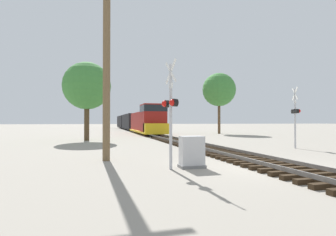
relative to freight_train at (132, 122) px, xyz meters
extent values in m
plane|color=gray|center=(0.00, -47.04, -1.84)|extent=(400.00, 400.00, 0.00)
cube|color=black|center=(0.00, -49.74, -1.76)|extent=(2.60, 0.22, 0.16)
cube|color=black|center=(0.00, -49.14, -1.76)|extent=(2.60, 0.22, 0.16)
cube|color=black|center=(0.00, -48.54, -1.76)|extent=(2.60, 0.22, 0.16)
cube|color=black|center=(0.00, -47.94, -1.76)|extent=(2.60, 0.22, 0.16)
cube|color=black|center=(0.00, -47.34, -1.76)|extent=(2.60, 0.22, 0.16)
cube|color=black|center=(0.00, -46.74, -1.76)|extent=(2.60, 0.22, 0.16)
cube|color=black|center=(0.00, -46.14, -1.76)|extent=(2.60, 0.22, 0.16)
cube|color=black|center=(0.00, -45.54, -1.76)|extent=(2.60, 0.22, 0.16)
cube|color=black|center=(0.00, -44.94, -1.76)|extent=(2.60, 0.22, 0.16)
cube|color=black|center=(0.00, -44.34, -1.76)|extent=(2.60, 0.22, 0.16)
cube|color=black|center=(0.00, -43.74, -1.76)|extent=(2.60, 0.22, 0.16)
cube|color=black|center=(0.00, -43.14, -1.76)|extent=(2.60, 0.22, 0.16)
cube|color=black|center=(0.00, -42.54, -1.76)|extent=(2.60, 0.22, 0.16)
cube|color=black|center=(0.00, -41.94, -1.76)|extent=(2.60, 0.22, 0.16)
cube|color=black|center=(0.00, -41.34, -1.76)|extent=(2.60, 0.22, 0.16)
cube|color=black|center=(0.00, -40.74, -1.76)|extent=(2.60, 0.22, 0.16)
cube|color=black|center=(0.00, -40.14, -1.76)|extent=(2.60, 0.22, 0.16)
cube|color=black|center=(0.00, -39.54, -1.76)|extent=(2.60, 0.22, 0.16)
cube|color=black|center=(0.00, -38.94, -1.76)|extent=(2.60, 0.22, 0.16)
cube|color=black|center=(0.00, -38.34, -1.76)|extent=(2.60, 0.22, 0.16)
cube|color=black|center=(0.00, -37.74, -1.76)|extent=(2.60, 0.22, 0.16)
cube|color=black|center=(0.00, -37.14, -1.76)|extent=(2.60, 0.22, 0.16)
cube|color=black|center=(0.00, -36.54, -1.76)|extent=(2.60, 0.22, 0.16)
cube|color=black|center=(0.00, -35.94, -1.76)|extent=(2.60, 0.22, 0.16)
cube|color=black|center=(0.00, -35.34, -1.76)|extent=(2.60, 0.22, 0.16)
cube|color=black|center=(0.00, -34.74, -1.76)|extent=(2.60, 0.22, 0.16)
cube|color=black|center=(0.00, -34.14, -1.76)|extent=(2.60, 0.22, 0.16)
cube|color=black|center=(0.00, -33.54, -1.76)|extent=(2.60, 0.22, 0.16)
cube|color=black|center=(0.00, -32.94, -1.76)|extent=(2.60, 0.22, 0.16)
cube|color=black|center=(0.00, -32.34, -1.76)|extent=(2.60, 0.22, 0.16)
cube|color=black|center=(0.00, -31.74, -1.76)|extent=(2.60, 0.22, 0.16)
cube|color=black|center=(0.00, -31.14, -1.76)|extent=(2.60, 0.22, 0.16)
cube|color=black|center=(0.00, -30.54, -1.76)|extent=(2.60, 0.22, 0.16)
cube|color=black|center=(0.00, -29.94, -1.76)|extent=(2.60, 0.22, 0.16)
cube|color=black|center=(0.00, -29.34, -1.76)|extent=(2.60, 0.22, 0.16)
cube|color=black|center=(0.00, -28.74, -1.76)|extent=(2.60, 0.22, 0.16)
cube|color=black|center=(0.00, -28.14, -1.76)|extent=(2.60, 0.22, 0.16)
cube|color=black|center=(0.00, -27.54, -1.76)|extent=(2.60, 0.22, 0.16)
cube|color=slate|center=(-0.72, -47.04, -1.60)|extent=(0.07, 160.00, 0.15)
cube|color=slate|center=(0.72, -47.04, -1.60)|extent=(0.07, 160.00, 0.15)
cube|color=maroon|center=(0.00, -14.32, -0.02)|extent=(2.53, 11.60, 3.01)
cube|color=maroon|center=(0.00, -22.44, 0.40)|extent=(2.98, 3.64, 3.86)
cube|color=black|center=(0.00, -22.44, 1.76)|extent=(3.01, 3.68, 0.85)
cube|color=gold|center=(0.00, -24.26, -0.85)|extent=(2.98, 1.66, 1.35)
cube|color=gold|center=(0.00, -16.81, -1.41)|extent=(3.04, 16.23, 0.24)
cube|color=black|center=(0.00, -22.19, -1.34)|extent=(1.58, 2.20, 1.00)
cube|color=black|center=(0.00, -11.42, -1.34)|extent=(1.58, 2.20, 1.00)
cube|color=black|center=(0.00, 1.19, 0.06)|extent=(2.83, 15.51, 3.18)
cube|color=black|center=(0.00, -3.85, -1.39)|extent=(1.58, 2.20, 0.90)
cube|color=black|center=(0.00, 6.24, -1.39)|extent=(1.58, 2.20, 0.90)
cube|color=black|center=(0.00, 18.67, 0.06)|extent=(2.83, 15.51, 3.18)
cube|color=black|center=(0.00, 13.63, -1.39)|extent=(1.58, 2.20, 0.90)
cube|color=black|center=(0.00, 23.71, -1.39)|extent=(1.58, 2.20, 0.90)
cylinder|color=#B7B7BC|center=(-4.19, -46.37, 0.24)|extent=(0.12, 0.12, 4.15)
cube|color=white|center=(-4.19, -46.37, 2.01)|extent=(0.20, 0.92, 0.93)
cube|color=white|center=(-4.19, -46.37, 2.01)|extent=(0.20, 0.92, 0.93)
cube|color=black|center=(-4.19, -46.37, 0.76)|extent=(0.22, 0.86, 0.06)
cylinder|color=black|center=(-4.25, -46.03, 0.76)|extent=(0.23, 0.33, 0.30)
sphere|color=red|center=(-4.35, -46.05, 0.76)|extent=(0.26, 0.26, 0.26)
cylinder|color=black|center=(-4.12, -46.72, 0.76)|extent=(0.23, 0.33, 0.30)
sphere|color=red|center=(-4.22, -46.73, 0.76)|extent=(0.26, 0.26, 0.26)
cube|color=white|center=(-4.19, -46.37, 1.46)|extent=(0.09, 0.32, 0.20)
cylinder|color=#B7B7BC|center=(6.36, -40.89, 0.24)|extent=(0.12, 0.12, 4.15)
cube|color=white|center=(6.36, -40.89, 2.01)|extent=(0.32, 0.89, 0.93)
cube|color=white|center=(6.36, -40.89, 2.01)|extent=(0.32, 0.89, 0.93)
cube|color=black|center=(6.36, -40.89, 0.76)|extent=(0.33, 0.83, 0.06)
cylinder|color=black|center=(6.25, -41.23, 0.76)|extent=(0.27, 0.34, 0.30)
sphere|color=red|center=(6.34, -41.26, 0.76)|extent=(0.26, 0.26, 0.26)
cylinder|color=black|center=(6.36, -40.89, 0.76)|extent=(0.27, 0.34, 0.30)
sphere|color=red|center=(6.45, -40.93, 0.76)|extent=(0.26, 0.26, 0.26)
cylinder|color=black|center=(6.47, -40.56, 0.76)|extent=(0.27, 0.34, 0.30)
sphere|color=red|center=(6.56, -40.59, 0.76)|extent=(0.26, 0.26, 0.26)
cube|color=white|center=(6.36, -40.89, 1.46)|extent=(0.13, 0.31, 0.20)
cube|color=slate|center=(-3.26, -46.24, -1.78)|extent=(1.03, 0.67, 0.12)
cube|color=#BCBCBF|center=(-3.26, -46.24, -1.14)|extent=(0.94, 0.61, 1.16)
cylinder|color=brown|center=(-6.58, -43.40, 2.50)|extent=(0.35, 0.35, 8.68)
cylinder|color=#473521|center=(-8.08, -29.12, 0.18)|extent=(0.50, 0.50, 4.03)
sphere|color=#3D7F38|center=(-8.08, -29.12, 3.61)|extent=(4.70, 4.70, 4.70)
cylinder|color=brown|center=(11.16, -19.05, 0.82)|extent=(0.41, 0.41, 5.31)
sphere|color=#3D7F38|center=(11.16, -19.05, 5.02)|extent=(5.15, 5.15, 5.15)
camera|label=1|loc=(-6.93, -56.30, 0.04)|focal=28.00mm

